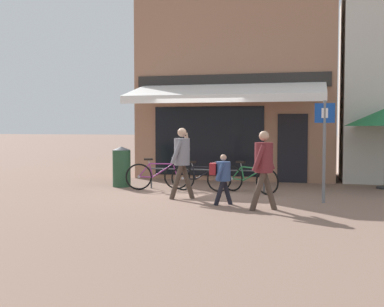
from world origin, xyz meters
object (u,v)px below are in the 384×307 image
Objects in this scene: bicycle_green at (249,179)px; parking_sign at (324,140)px; bicycle_black at (201,178)px; pedestrian_child at (222,174)px; bicycle_purple at (158,175)px; pedestrian_second_adult at (264,162)px; litter_bin at (122,167)px; pedestrian_adult at (182,155)px.

parking_sign reaches higher than bicycle_green.
bicycle_black is 3.52m from parking_sign.
bicycle_purple is at bearing 130.48° from pedestrian_child.
pedestrian_second_adult is (1.92, -2.49, 0.63)m from bicycle_black.
litter_bin reaches higher than bicycle_green.
pedestrian_second_adult reaches higher than bicycle_green.
pedestrian_adult is at bearing -91.99° from bicycle_black.
pedestrian_child is at bearing -61.87° from bicycle_black.
bicycle_green is 2.09m from pedestrian_adult.
bicycle_purple is 1.44× the size of litter_bin.
pedestrian_adult reaches higher than litter_bin.
bicycle_purple is 1.19m from bicycle_black.
pedestrian_child is at bearing 150.73° from pedestrian_second_adult.
bicycle_green is 1.39× the size of litter_bin.
bicycle_purple is 1.89m from pedestrian_adult.
litter_bin reaches higher than bicycle_purple.
parking_sign reaches higher than litter_bin.
pedestrian_second_adult is at bearing -33.64° from pedestrian_adult.
litter_bin is at bearing 140.64° from bicycle_purple.
pedestrian_second_adult reaches higher than bicycle_black.
pedestrian_second_adult reaches higher than bicycle_purple.
parking_sign is (3.14, -1.19, 1.05)m from bicycle_black.
pedestrian_child is at bearing -158.60° from parking_sign.
bicycle_purple is 1.04× the size of bicycle_green.
parking_sign reaches higher than pedestrian_second_adult.
pedestrian_second_adult is 5.20m from litter_bin.
bicycle_black is at bearing 109.32° from pedestrian_child.
pedestrian_adult reaches higher than bicycle_purple.
bicycle_green is 2.43m from parking_sign.
bicycle_purple is 1.28m from litter_bin.
parking_sign is at bearing -1.96° from pedestrian_adult.
pedestrian_child is 1.10m from pedestrian_second_adult.
litter_bin is 0.50× the size of parking_sign.
bicycle_green is 0.69× the size of parking_sign.
litter_bin is at bearing -160.01° from bicycle_green.
bicycle_green reaches higher than bicycle_black.
bicycle_green is at bearing -5.96° from litter_bin.
bicycle_black is 1.01× the size of pedestrian_second_adult.
pedestrian_child reaches higher than bicycle_green.
parking_sign is (1.84, -1.18, 1.05)m from bicycle_green.
parking_sign reaches higher than pedestrian_adult.
bicycle_green is (1.29, -0.01, 0.01)m from bicycle_black.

